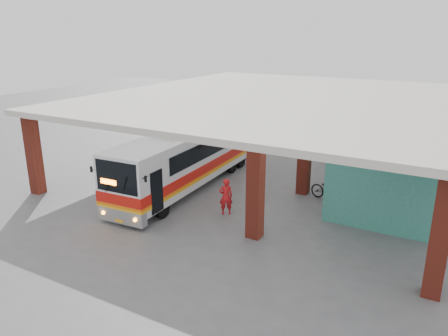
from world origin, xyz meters
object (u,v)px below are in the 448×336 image
at_px(coach_bus, 187,158).
at_px(red_chair, 357,168).
at_px(pedestrian, 226,197).
at_px(motorcycle, 330,190).

distance_m(coach_bus, red_chair, 10.50).
height_order(pedestrian, red_chair, pedestrian).
bearing_deg(red_chair, coach_bus, -148.71).
relative_size(coach_bus, motorcycle, 5.45).
bearing_deg(pedestrian, motorcycle, -171.02).
bearing_deg(pedestrian, red_chair, -151.60).
bearing_deg(coach_bus, pedestrian, -33.85).
bearing_deg(red_chair, pedestrian, -124.65).
bearing_deg(motorcycle, coach_bus, 117.76).
distance_m(pedestrian, red_chair, 10.06).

